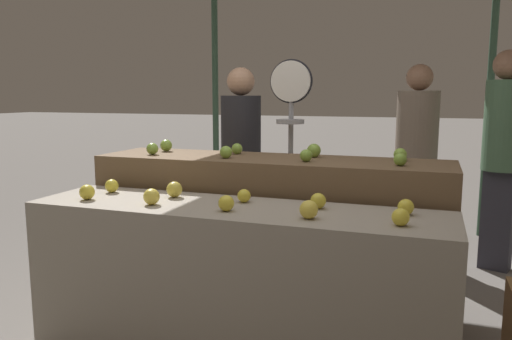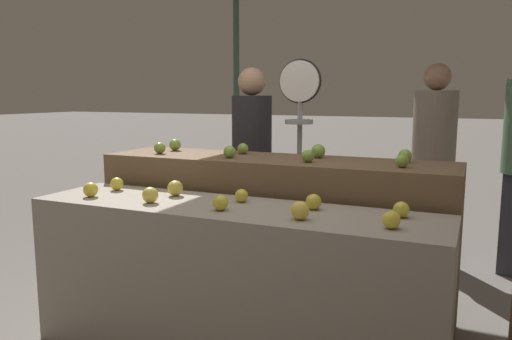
% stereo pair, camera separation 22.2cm
% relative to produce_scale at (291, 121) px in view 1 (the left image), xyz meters
% --- Properties ---
extents(display_counter_front, '(2.20, 0.55, 0.83)m').
position_rel_produce_scale_xyz_m(display_counter_front, '(0.01, -1.11, -0.80)').
color(display_counter_front, gray).
rests_on(display_counter_front, ground_plane).
extents(display_counter_back, '(2.20, 0.55, 1.02)m').
position_rel_produce_scale_xyz_m(display_counter_back, '(0.01, -0.51, -0.71)').
color(display_counter_back, brown).
rests_on(display_counter_back, ground_plane).
extents(apple_front_0, '(0.08, 0.08, 0.08)m').
position_rel_produce_scale_xyz_m(apple_front_0, '(-0.82, -1.22, -0.34)').
color(apple_front_0, gold).
rests_on(apple_front_0, display_counter_front).
extents(apple_front_1, '(0.09, 0.09, 0.09)m').
position_rel_produce_scale_xyz_m(apple_front_1, '(-0.41, -1.21, -0.34)').
color(apple_front_1, yellow).
rests_on(apple_front_1, display_counter_front).
extents(apple_front_2, '(0.08, 0.08, 0.08)m').
position_rel_produce_scale_xyz_m(apple_front_2, '(0.01, -1.22, -0.34)').
color(apple_front_2, gold).
rests_on(apple_front_2, display_counter_front).
extents(apple_front_3, '(0.09, 0.09, 0.09)m').
position_rel_produce_scale_xyz_m(apple_front_3, '(0.43, -1.23, -0.34)').
color(apple_front_3, yellow).
rests_on(apple_front_3, display_counter_front).
extents(apple_front_4, '(0.08, 0.08, 0.08)m').
position_rel_produce_scale_xyz_m(apple_front_4, '(0.85, -1.22, -0.34)').
color(apple_front_4, gold).
rests_on(apple_front_4, display_counter_front).
extents(apple_front_5, '(0.08, 0.08, 0.08)m').
position_rel_produce_scale_xyz_m(apple_front_5, '(-0.81, -1.00, -0.34)').
color(apple_front_5, gold).
rests_on(apple_front_5, display_counter_front).
extents(apple_front_6, '(0.09, 0.09, 0.09)m').
position_rel_produce_scale_xyz_m(apple_front_6, '(-0.40, -1.00, -0.34)').
color(apple_front_6, gold).
rests_on(apple_front_6, display_counter_front).
extents(apple_front_7, '(0.07, 0.07, 0.07)m').
position_rel_produce_scale_xyz_m(apple_front_7, '(0.02, -1.00, -0.35)').
color(apple_front_7, gold).
rests_on(apple_front_7, display_counter_front).
extents(apple_front_8, '(0.08, 0.08, 0.08)m').
position_rel_produce_scale_xyz_m(apple_front_8, '(0.43, -1.01, -0.34)').
color(apple_front_8, gold).
rests_on(apple_front_8, display_counter_front).
extents(apple_front_9, '(0.08, 0.08, 0.08)m').
position_rel_produce_scale_xyz_m(apple_front_9, '(0.86, -1.00, -0.35)').
color(apple_front_9, gold).
rests_on(apple_front_9, display_counter_front).
extents(apple_back_0, '(0.08, 0.08, 0.08)m').
position_rel_produce_scale_xyz_m(apple_back_0, '(-0.77, -0.61, -0.16)').
color(apple_back_0, '#84AD3D').
rests_on(apple_back_0, display_counter_back).
extents(apple_back_1, '(0.08, 0.08, 0.08)m').
position_rel_produce_scale_xyz_m(apple_back_1, '(-0.24, -0.62, -0.16)').
color(apple_back_1, '#84AD3D').
rests_on(apple_back_1, display_counter_back).
extents(apple_back_2, '(0.07, 0.07, 0.07)m').
position_rel_produce_scale_xyz_m(apple_back_2, '(0.27, -0.62, -0.16)').
color(apple_back_2, '#7AA338').
rests_on(apple_back_2, display_counter_back).
extents(apple_back_3, '(0.07, 0.07, 0.07)m').
position_rel_produce_scale_xyz_m(apple_back_3, '(0.80, -0.61, -0.17)').
color(apple_back_3, '#7AA338').
rests_on(apple_back_3, display_counter_back).
extents(apple_back_4, '(0.08, 0.08, 0.08)m').
position_rel_produce_scale_xyz_m(apple_back_4, '(-0.78, -0.41, -0.16)').
color(apple_back_4, '#84AD3D').
rests_on(apple_back_4, display_counter_back).
extents(apple_back_5, '(0.07, 0.07, 0.07)m').
position_rel_produce_scale_xyz_m(apple_back_5, '(-0.25, -0.40, -0.16)').
color(apple_back_5, '#84AD3D').
rests_on(apple_back_5, display_counter_back).
extents(apple_back_6, '(0.09, 0.09, 0.09)m').
position_rel_produce_scale_xyz_m(apple_back_6, '(0.26, -0.40, -0.16)').
color(apple_back_6, '#84AD3D').
rests_on(apple_back_6, display_counter_back).
extents(apple_back_7, '(0.08, 0.08, 0.08)m').
position_rel_produce_scale_xyz_m(apple_back_7, '(0.79, -0.40, -0.16)').
color(apple_back_7, '#84AD3D').
rests_on(apple_back_7, display_counter_back).
extents(produce_scale, '(0.31, 0.20, 1.65)m').
position_rel_produce_scale_xyz_m(produce_scale, '(0.00, 0.00, 0.00)').
color(produce_scale, '#99999E').
rests_on(produce_scale, ground_plane).
extents(person_vendor_at_scale, '(0.40, 0.40, 1.61)m').
position_rel_produce_scale_xyz_m(person_vendor_at_scale, '(-0.43, 0.13, -0.28)').
color(person_vendor_at_scale, '#2D2D38').
rests_on(person_vendor_at_scale, ground_plane).
extents(person_customer_left, '(0.38, 0.38, 1.66)m').
position_rel_produce_scale_xyz_m(person_customer_left, '(0.84, 0.95, -0.26)').
color(person_customer_left, '#2D2D38').
rests_on(person_customer_left, ground_plane).
extents(person_customer_right, '(0.39, 0.39, 1.75)m').
position_rel_produce_scale_xyz_m(person_customer_right, '(1.49, 0.89, -0.18)').
color(person_customer_right, '#2D2D38').
rests_on(person_customer_right, ground_plane).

